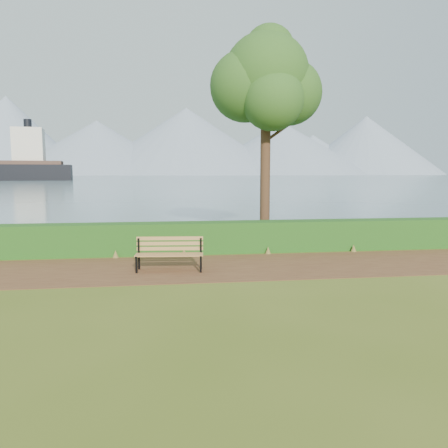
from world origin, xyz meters
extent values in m
plane|color=#4C5D1A|center=(0.00, 0.00, 0.00)|extent=(140.00, 140.00, 0.00)
cube|color=#522E1C|center=(0.00, 0.30, 0.01)|extent=(40.00, 3.40, 0.01)
cube|color=#174112|center=(0.00, 2.60, 0.50)|extent=(32.00, 0.85, 1.00)
cube|color=#476073|center=(0.00, 260.00, 0.01)|extent=(700.00, 510.00, 0.00)
cone|color=#7B8DA5|center=(-140.00, 410.00, 35.00)|extent=(140.00, 140.00, 70.00)
cone|color=#7B8DA5|center=(-60.00, 395.00, 24.00)|extent=(160.00, 160.00, 48.00)
cone|color=#7B8DA5|center=(20.00, 405.00, 31.00)|extent=(190.00, 190.00, 62.00)
cone|color=#7B8DA5|center=(110.00, 400.00, 25.00)|extent=(170.00, 170.00, 50.00)
cone|color=#7B8DA5|center=(200.00, 410.00, 29.00)|extent=(150.00, 150.00, 58.00)
cone|color=#7B8DA5|center=(-10.00, 430.00, 17.50)|extent=(120.00, 120.00, 35.00)
cone|color=#7B8DA5|center=(150.00, 425.00, 20.00)|extent=(130.00, 130.00, 40.00)
cube|color=black|center=(-2.43, -0.12, 0.22)|extent=(0.06, 0.06, 0.45)
cube|color=black|center=(-2.39, 0.31, 0.43)|extent=(0.06, 0.06, 0.86)
cube|color=black|center=(-2.41, 0.09, 0.42)|extent=(0.10, 0.52, 0.05)
cube|color=black|center=(-0.77, -0.29, 0.22)|extent=(0.06, 0.06, 0.45)
cube|color=black|center=(-0.73, 0.15, 0.43)|extent=(0.06, 0.06, 0.86)
cube|color=black|center=(-0.75, -0.07, 0.42)|extent=(0.10, 0.52, 0.05)
cube|color=#A0783D|center=(-1.60, -0.18, 0.45)|extent=(1.79, 0.26, 0.03)
cube|color=#A0783D|center=(-1.59, -0.05, 0.45)|extent=(1.79, 0.26, 0.03)
cube|color=#A0783D|center=(-1.57, 0.08, 0.45)|extent=(1.79, 0.26, 0.03)
cube|color=#A0783D|center=(-1.56, 0.20, 0.45)|extent=(1.79, 0.26, 0.03)
cube|color=#A0783D|center=(-1.56, 0.26, 0.57)|extent=(1.79, 0.22, 0.10)
cube|color=#A0783D|center=(-1.56, 0.26, 0.71)|extent=(1.79, 0.22, 0.10)
cube|color=#A0783D|center=(-1.56, 0.26, 0.85)|extent=(1.79, 0.22, 0.10)
cylinder|color=#392317|center=(2.04, 4.46, 3.31)|extent=(0.37, 0.37, 6.62)
sphere|color=#234F1A|center=(2.04, 4.46, 6.07)|extent=(3.13, 3.13, 3.13)
sphere|color=#234F1A|center=(2.91, 4.47, 5.52)|extent=(2.39, 2.39, 2.39)
sphere|color=#234F1A|center=(1.28, 4.50, 5.70)|extent=(2.57, 2.57, 2.57)
sphere|color=#234F1A|center=(2.11, 3.76, 5.15)|extent=(2.21, 2.21, 2.21)
sphere|color=#234F1A|center=(1.85, 5.09, 6.53)|extent=(2.02, 2.02, 2.02)
sphere|color=#234F1A|center=(2.16, 4.52, 6.99)|extent=(1.84, 1.84, 1.84)
cylinder|color=#392317|center=(2.45, 4.46, 4.05)|extent=(0.97, 0.11, 0.72)
cylinder|color=#392317|center=(1.67, 4.55, 4.50)|extent=(0.75, 0.35, 0.66)
cube|color=silver|center=(-42.51, 130.71, 10.60)|extent=(9.71, 9.10, 10.59)
cylinder|color=black|center=(-42.51, 130.71, 16.85)|extent=(2.31, 2.31, 3.37)
camera|label=1|loc=(-1.69, -11.47, 2.63)|focal=35.00mm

